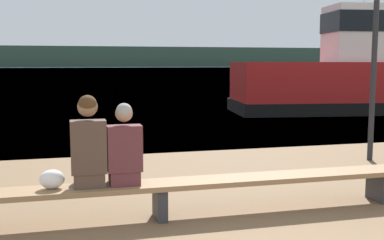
# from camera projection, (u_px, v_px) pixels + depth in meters

# --- Properties ---
(water_surface) EXTENTS (240.00, 240.00, 0.00)m
(water_surface) POSITION_uv_depth(u_px,v_px,m) (73.00, 69.00, 124.98)
(water_surface) COLOR #5684A3
(water_surface) RESTS_ON ground
(far_shoreline) EXTENTS (600.00, 12.00, 7.74)m
(far_shoreline) POSITION_uv_depth(u_px,v_px,m) (70.00, 57.00, 183.43)
(far_shoreline) COLOR #2D3D2D
(far_shoreline) RESTS_ON ground
(bench_main) EXTENTS (6.50, 0.45, 0.44)m
(bench_main) POSITION_uv_depth(u_px,v_px,m) (160.00, 189.00, 5.63)
(bench_main) COLOR #8E6B47
(bench_main) RESTS_ON ground
(person_left) EXTENTS (0.39, 0.38, 1.04)m
(person_left) POSITION_uv_depth(u_px,v_px,m) (88.00, 145.00, 5.36)
(person_left) COLOR #4C382D
(person_left) RESTS_ON bench_main
(person_right) EXTENTS (0.39, 0.37, 0.94)m
(person_right) POSITION_uv_depth(u_px,v_px,m) (124.00, 149.00, 5.47)
(person_right) COLOR #56282D
(person_right) RESTS_ON bench_main
(shopping_bag) EXTENTS (0.27, 0.19, 0.21)m
(shopping_bag) POSITION_uv_depth(u_px,v_px,m) (52.00, 179.00, 5.33)
(shopping_bag) COLOR white
(shopping_bag) RESTS_ON bench_main
(tugboat_red) EXTENTS (9.54, 4.30, 7.19)m
(tugboat_red) POSITION_uv_depth(u_px,v_px,m) (360.00, 79.00, 17.79)
(tugboat_red) COLOR #A81919
(tugboat_red) RESTS_ON water_surface
(deck_lamp_post) EXTENTS (0.24, 0.24, 3.19)m
(deck_lamp_post) POSITION_uv_depth(u_px,v_px,m) (374.00, 54.00, 8.82)
(deck_lamp_post) COLOR #232328
(deck_lamp_post) RESTS_ON ground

